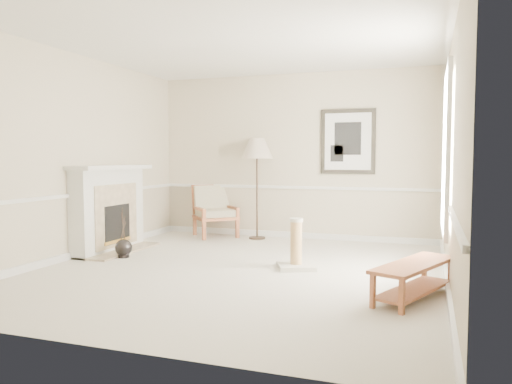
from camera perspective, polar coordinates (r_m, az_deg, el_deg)
ground at (r=6.41m, az=-2.06°, el=-8.93°), size 5.50×5.50×0.00m
room at (r=6.29m, az=-0.67°, el=7.93°), size 5.04×5.54×2.92m
fireplace at (r=7.95m, az=-16.41°, el=-1.90°), size 0.64×1.64×1.31m
floor_vase at (r=7.42m, az=-14.90°, el=-6.25°), size 0.25×0.25×0.72m
armchair at (r=9.14m, az=-4.85°, el=-1.89°), size 1.01×1.02×0.93m
floor_lamp at (r=8.70m, az=0.13°, el=4.66°), size 0.73×0.73×1.76m
bench at (r=5.38m, az=17.66°, el=-8.97°), size 0.85×1.34×0.37m
scratching_post at (r=6.50m, az=4.60°, el=-6.92°), size 0.61×0.61×0.65m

